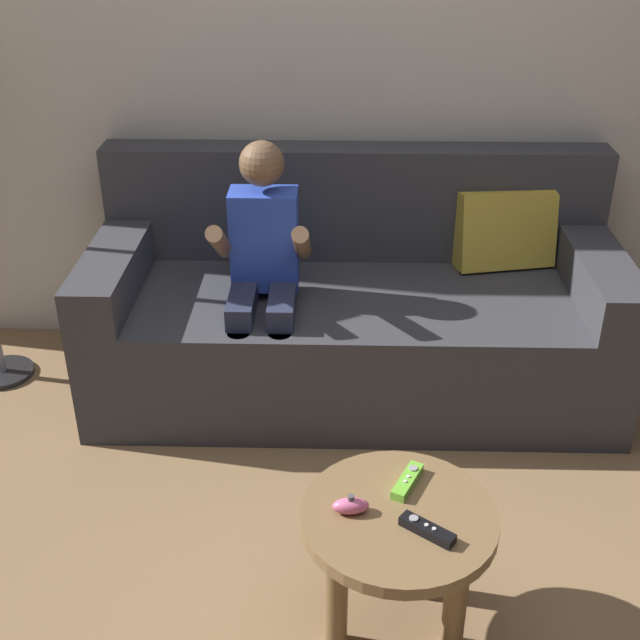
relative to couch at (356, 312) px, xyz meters
The scene contains 7 objects.
wall_back 1.02m from the couch, 97.14° to the left, with size 4.54×0.05×2.50m, color beige.
couch is the anchor object (origin of this frame).
person_seated_on_couch 0.46m from the couch, 150.74° to the right, with size 0.33×0.41×0.99m.
coffee_table 1.23m from the couch, 85.86° to the right, with size 0.49×0.49×0.41m.
game_remote_black_near_edge 1.31m from the couch, 83.43° to the right, with size 0.13×0.11×0.03m.
nunchuk_pink 1.24m from the couch, 91.40° to the right, with size 0.09×0.05×0.05m.
game_remote_lime_far_corner 1.14m from the couch, 84.17° to the right, with size 0.09×0.14×0.03m.
Camera 1 is at (-0.02, -1.39, 1.79)m, focal length 46.08 mm.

